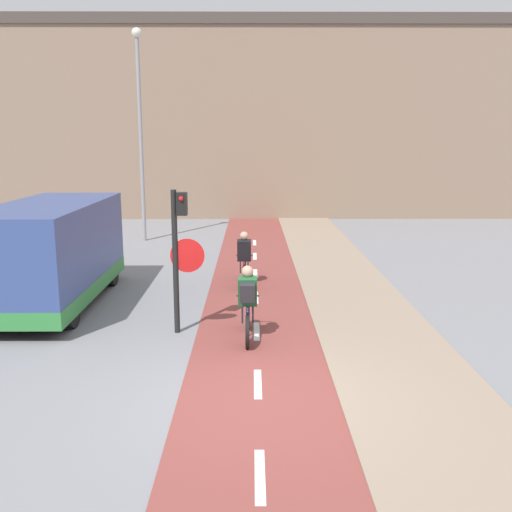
% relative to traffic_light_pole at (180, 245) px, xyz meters
% --- Properties ---
extents(ground_plane, '(120.00, 120.00, 0.00)m').
position_rel_traffic_light_pole_xyz_m(ground_plane, '(1.50, -3.01, -1.78)').
color(ground_plane, gray).
extents(bike_lane, '(2.38, 60.00, 0.02)m').
position_rel_traffic_light_pole_xyz_m(bike_lane, '(1.50, -3.01, -1.77)').
color(bike_lane, brown).
rests_on(bike_lane, ground_plane).
extents(sidewalk_strip, '(2.40, 60.00, 0.05)m').
position_rel_traffic_light_pole_xyz_m(sidewalk_strip, '(3.88, -3.01, -1.75)').
color(sidewalk_strip, gray).
rests_on(sidewalk_strip, ground_plane).
extents(building_row_background, '(60.00, 5.20, 9.45)m').
position_rel_traffic_light_pole_xyz_m(building_row_background, '(1.50, 19.12, 2.96)').
color(building_row_background, '#89705B').
rests_on(building_row_background, ground_plane).
extents(traffic_light_pole, '(0.67, 0.25, 2.85)m').
position_rel_traffic_light_pole_xyz_m(traffic_light_pole, '(0.00, 0.00, 0.00)').
color(traffic_light_pole, black).
rests_on(traffic_light_pole, ground_plane).
extents(street_lamp_far, '(0.36, 0.36, 7.70)m').
position_rel_traffic_light_pole_xyz_m(street_lamp_far, '(-2.71, 10.65, 2.86)').
color(street_lamp_far, gray).
rests_on(street_lamp_far, ground_plane).
extents(cyclist_near, '(0.46, 1.69, 1.45)m').
position_rel_traffic_light_pole_xyz_m(cyclist_near, '(1.32, -0.41, -1.07)').
color(cyclist_near, black).
rests_on(cyclist_near, ground_plane).
extents(cyclist_far, '(0.46, 1.67, 1.43)m').
position_rel_traffic_light_pole_xyz_m(cyclist_far, '(1.20, 3.80, -1.12)').
color(cyclist_far, black).
rests_on(cyclist_far, ground_plane).
extents(van, '(2.09, 5.36, 2.37)m').
position_rel_traffic_light_pole_xyz_m(van, '(-3.22, 2.04, -0.61)').
color(van, '#334784').
rests_on(van, ground_plane).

